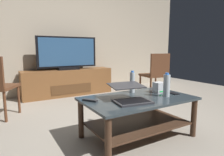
{
  "coord_description": "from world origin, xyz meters",
  "views": [
    {
      "loc": [
        -1.22,
        -1.9,
        0.96
      ],
      "look_at": [
        0.02,
        0.2,
        0.59
      ],
      "focal_mm": 30.96,
      "sensor_mm": 36.0,
      "label": 1
    }
  ],
  "objects_px": {
    "media_cabinet": "(68,82)",
    "water_bottle_far": "(132,82)",
    "router_box": "(159,87)",
    "dining_chair": "(156,73)",
    "cell_phone": "(173,93)",
    "coffee_table": "(138,110)",
    "television": "(68,54)",
    "laptop": "(130,95)",
    "water_bottle_near": "(167,85)",
    "tv_remote": "(90,100)"
  },
  "relations": [
    {
      "from": "cell_phone",
      "to": "router_box",
      "type": "bearing_deg",
      "value": 138.39
    },
    {
      "from": "coffee_table",
      "to": "water_bottle_far",
      "type": "height_order",
      "value": "water_bottle_far"
    },
    {
      "from": "water_bottle_far",
      "to": "router_box",
      "type": "bearing_deg",
      "value": -32.66
    },
    {
      "from": "media_cabinet",
      "to": "laptop",
      "type": "height_order",
      "value": "laptop"
    },
    {
      "from": "television",
      "to": "tv_remote",
      "type": "relative_size",
      "value": 7.71
    },
    {
      "from": "dining_chair",
      "to": "tv_remote",
      "type": "height_order",
      "value": "dining_chair"
    },
    {
      "from": "laptop",
      "to": "dining_chair",
      "type": "bearing_deg",
      "value": 39.33
    },
    {
      "from": "water_bottle_near",
      "to": "cell_phone",
      "type": "bearing_deg",
      "value": 18.15
    },
    {
      "from": "media_cabinet",
      "to": "water_bottle_far",
      "type": "distance_m",
      "value": 2.11
    },
    {
      "from": "coffee_table",
      "to": "tv_remote",
      "type": "height_order",
      "value": "tv_remote"
    },
    {
      "from": "television",
      "to": "cell_phone",
      "type": "height_order",
      "value": "television"
    },
    {
      "from": "water_bottle_far",
      "to": "cell_phone",
      "type": "relative_size",
      "value": 1.87
    },
    {
      "from": "router_box",
      "to": "dining_chair",
      "type": "bearing_deg",
      "value": 47.9
    },
    {
      "from": "dining_chair",
      "to": "water_bottle_near",
      "type": "height_order",
      "value": "dining_chair"
    },
    {
      "from": "television",
      "to": "dining_chair",
      "type": "bearing_deg",
      "value": -38.23
    },
    {
      "from": "coffee_table",
      "to": "router_box",
      "type": "relative_size",
      "value": 9.38
    },
    {
      "from": "media_cabinet",
      "to": "cell_phone",
      "type": "bearing_deg",
      "value": -78.25
    },
    {
      "from": "coffee_table",
      "to": "router_box",
      "type": "bearing_deg",
      "value": 10.26
    },
    {
      "from": "dining_chair",
      "to": "laptop",
      "type": "relative_size",
      "value": 2.0
    },
    {
      "from": "dining_chair",
      "to": "water_bottle_far",
      "type": "relative_size",
      "value": 3.34
    },
    {
      "from": "coffee_table",
      "to": "router_box",
      "type": "height_order",
      "value": "router_box"
    },
    {
      "from": "cell_phone",
      "to": "coffee_table",
      "type": "bearing_deg",
      "value": -179.33
    },
    {
      "from": "router_box",
      "to": "water_bottle_far",
      "type": "xyz_separation_m",
      "value": [
        -0.27,
        0.17,
        0.06
      ]
    },
    {
      "from": "laptop",
      "to": "water_bottle_near",
      "type": "distance_m",
      "value": 0.46
    },
    {
      "from": "tv_remote",
      "to": "router_box",
      "type": "bearing_deg",
      "value": -37.83
    },
    {
      "from": "water_bottle_far",
      "to": "cell_phone",
      "type": "height_order",
      "value": "water_bottle_far"
    },
    {
      "from": "media_cabinet",
      "to": "water_bottle_far",
      "type": "xyz_separation_m",
      "value": [
        0.12,
        -2.08,
        0.3
      ]
    },
    {
      "from": "television",
      "to": "coffee_table",
      "type": "bearing_deg",
      "value": -89.37
    },
    {
      "from": "dining_chair",
      "to": "coffee_table",
      "type": "bearing_deg",
      "value": -139.18
    },
    {
      "from": "dining_chair",
      "to": "water_bottle_far",
      "type": "distance_m",
      "value": 1.6
    },
    {
      "from": "media_cabinet",
      "to": "coffee_table",
      "type": "bearing_deg",
      "value": -89.37
    },
    {
      "from": "water_bottle_far",
      "to": "tv_remote",
      "type": "relative_size",
      "value": 1.64
    },
    {
      "from": "coffee_table",
      "to": "water_bottle_near",
      "type": "bearing_deg",
      "value": -21.89
    },
    {
      "from": "media_cabinet",
      "to": "water_bottle_near",
      "type": "bearing_deg",
      "value": -82.48
    },
    {
      "from": "media_cabinet",
      "to": "cell_phone",
      "type": "relative_size",
      "value": 13.17
    },
    {
      "from": "laptop",
      "to": "water_bottle_far",
      "type": "height_order",
      "value": "water_bottle_far"
    },
    {
      "from": "router_box",
      "to": "media_cabinet",
      "type": "bearing_deg",
      "value": 99.75
    },
    {
      "from": "water_bottle_far",
      "to": "water_bottle_near",
      "type": "bearing_deg",
      "value": -60.46
    },
    {
      "from": "laptop",
      "to": "tv_remote",
      "type": "relative_size",
      "value": 2.75
    },
    {
      "from": "television",
      "to": "water_bottle_near",
      "type": "distance_m",
      "value": 2.45
    },
    {
      "from": "dining_chair",
      "to": "router_box",
      "type": "distance_m",
      "value": 1.52
    },
    {
      "from": "coffee_table",
      "to": "water_bottle_near",
      "type": "relative_size",
      "value": 4.51
    },
    {
      "from": "coffee_table",
      "to": "television",
      "type": "height_order",
      "value": "television"
    },
    {
      "from": "media_cabinet",
      "to": "tv_remote",
      "type": "height_order",
      "value": "media_cabinet"
    },
    {
      "from": "media_cabinet",
      "to": "dining_chair",
      "type": "height_order",
      "value": "dining_chair"
    },
    {
      "from": "coffee_table",
      "to": "water_bottle_far",
      "type": "bearing_deg",
      "value": 68.14
    },
    {
      "from": "media_cabinet",
      "to": "dining_chair",
      "type": "bearing_deg",
      "value": -38.77
    },
    {
      "from": "water_bottle_near",
      "to": "router_box",
      "type": "bearing_deg",
      "value": 70.51
    },
    {
      "from": "coffee_table",
      "to": "tv_remote",
      "type": "relative_size",
      "value": 7.37
    },
    {
      "from": "television",
      "to": "dining_chair",
      "type": "xyz_separation_m",
      "value": [
        1.4,
        -1.11,
        -0.36
      ]
    }
  ]
}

